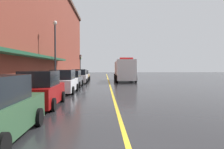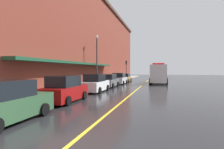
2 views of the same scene
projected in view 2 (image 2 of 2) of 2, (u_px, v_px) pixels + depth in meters
The scene contains 17 objects.
ground_plane at pixel (144, 84), 29.55m from camera, with size 112.00×112.00×0.00m, color #232326.
sidewalk_left at pixel (107, 83), 31.16m from camera, with size 2.40×70.00×0.15m, color #9E9B93.
lane_center_stripe at pixel (144, 84), 29.55m from camera, with size 0.16×70.00×0.01m, color gold.
brick_building_left at pixel (65, 39), 31.95m from camera, with size 13.74×64.00×15.32m.
parked_car_0 at pixel (5, 103), 8.00m from camera, with size 2.14×4.66×1.87m.
parked_car_1 at pixel (65, 90), 13.22m from camera, with size 2.09×4.45×1.90m.
parked_car_2 at pixel (95, 84), 19.16m from camera, with size 2.07×4.41×1.88m.
parked_car_3 at pixel (109, 81), 24.37m from camera, with size 1.98×4.32×1.75m.
parked_car_4 at pixel (119, 79), 29.58m from camera, with size 2.18×4.52×1.80m.
parked_car_5 at pixel (125, 78), 34.68m from camera, with size 2.10×4.57×1.61m.
box_truck at pixel (159, 74), 31.14m from camera, with size 2.89×8.07×3.36m.
parking_meter_0 at pixel (105, 78), 27.19m from camera, with size 0.14×0.18×1.33m.
parking_meter_1 at pixel (92, 80), 22.16m from camera, with size 0.14×0.18×1.33m.
parking_meter_2 at pixel (97, 79), 23.91m from camera, with size 0.14×0.18×1.33m.
parking_meter_3 at pixel (94, 80), 22.58m from camera, with size 0.14×0.18×1.33m.
street_lamp_left at pixel (97, 55), 25.36m from camera, with size 0.44×0.44×6.94m.
traffic_light_near at pixel (126, 66), 43.18m from camera, with size 0.38×0.36×4.30m.
Camera 2 is at (2.74, -4.81, 2.35)m, focal length 29.22 mm.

